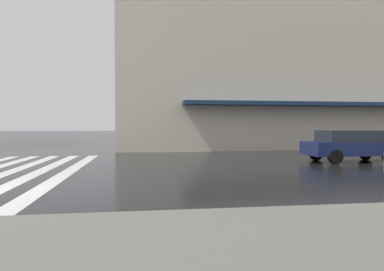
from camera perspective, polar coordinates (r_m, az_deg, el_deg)
ground_plane at (r=9.79m, az=-28.09°, el=-8.08°), size 220.00×220.00×0.00m
haussmann_block_corner at (r=33.78m, az=13.77°, el=19.79°), size 17.53×26.99×24.92m
car_navy at (r=17.32m, az=24.20°, el=-1.40°), size 1.85×4.10×1.41m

